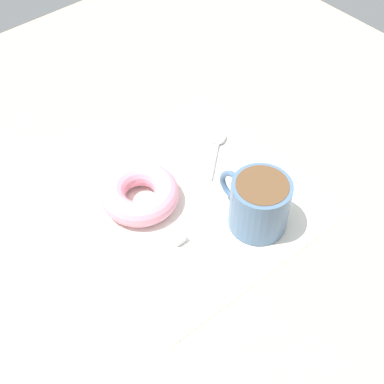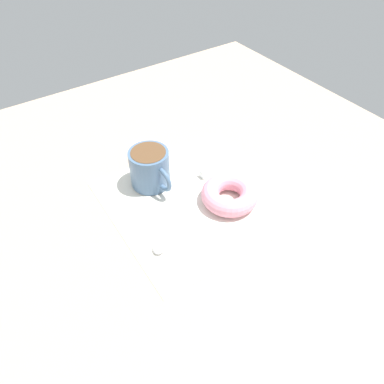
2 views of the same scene
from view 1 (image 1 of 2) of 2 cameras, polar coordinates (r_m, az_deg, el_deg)
ground_plane at (r=82.20cm, az=-0.29°, el=-1.44°), size 120.00×120.00×2.00cm
napkin at (r=81.24cm, az=0.00°, el=-0.99°), size 34.88×34.88×0.30cm
coffee_cup at (r=75.80cm, az=7.11°, el=-1.17°), size 8.54×11.79×8.39cm
donut at (r=79.94cm, az=-5.58°, el=-0.16°), size 11.79×11.79×3.76cm
spoon at (r=89.20cm, az=2.76°, el=5.28°), size 9.76×8.50×0.90cm
sugar_cube at (r=75.95cm, az=-1.54°, el=-4.82°), size 1.69×1.69×1.69cm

